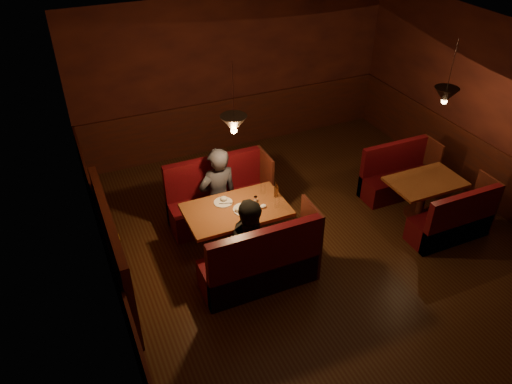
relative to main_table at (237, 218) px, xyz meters
name	(u,v)px	position (x,y,z in m)	size (l,w,h in m)	color
room	(314,193)	(0.92, -0.47, 0.46)	(6.02, 7.02, 2.92)	#3B1A0C
main_table	(237,218)	(0.00, 0.00, 0.00)	(1.42, 0.86, 0.99)	brown
main_bench_far	(219,202)	(0.02, 0.80, -0.25)	(1.56, 0.56, 1.07)	black
main_bench_near	(262,267)	(0.02, -0.81, -0.25)	(1.56, 0.56, 1.07)	black
second_table	(424,190)	(2.99, -0.37, -0.11)	(1.14, 0.73, 0.65)	brown
second_bench_far	(396,178)	(3.01, 0.32, -0.30)	(1.26, 0.47, 0.90)	black
second_bench_near	(453,224)	(3.01, -1.05, -0.30)	(1.26, 0.47, 0.90)	black
diner_a	(217,179)	(-0.04, 0.67, 0.27)	(0.62, 0.41, 1.71)	#30313A
diner_b	(253,230)	(-0.01, -0.56, 0.20)	(0.76, 0.59, 1.57)	black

